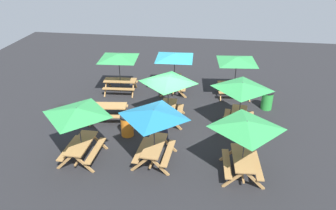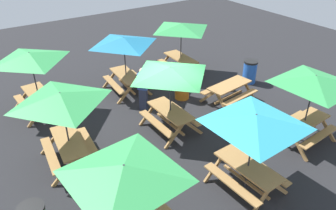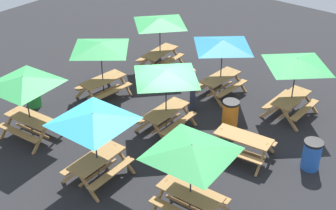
{
  "view_description": "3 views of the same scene",
  "coord_description": "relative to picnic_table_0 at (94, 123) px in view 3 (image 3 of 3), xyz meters",
  "views": [
    {
      "loc": [
        13.42,
        1.89,
        7.97
      ],
      "look_at": [
        -0.14,
        -0.11,
        0.9
      ],
      "focal_mm": 35.0,
      "sensor_mm": 36.0,
      "label": 1
    },
    {
      "loc": [
        -7.83,
        4.99,
        6.3
      ],
      "look_at": [
        -0.14,
        -0.11,
        0.9
      ],
      "focal_mm": 35.0,
      "sensor_mm": 36.0,
      "label": 2
    },
    {
      "loc": [
        -10.8,
        -8.81,
        9.1
      ],
      "look_at": [
        -0.14,
        -0.11,
        0.9
      ],
      "focal_mm": 50.0,
      "sensor_mm": 36.0,
      "label": 3
    }
  ],
  "objects": [
    {
      "name": "ground_plane",
      "position": [
        3.62,
        0.26,
        -1.99
      ],
      "size": [
        29.78,
        29.78,
        0.0
      ],
      "primitive_type": "plane",
      "color": "#232326",
      "rests_on": "ground"
    },
    {
      "name": "picnic_table_0",
      "position": [
        0.0,
        0.0,
        0.0
      ],
      "size": [
        2.83,
        2.83,
        2.34
      ],
      "rotation": [
        0.0,
        0.0,
        0.05
      ],
      "color": "#A87A44",
      "rests_on": "ground"
    },
    {
      "name": "picnic_table_1",
      "position": [
        6.96,
        3.43,
        0.0
      ],
      "size": [
        2.12,
        2.12,
        2.34
      ],
      "rotation": [
        0.0,
        0.0,
        0.06
      ],
      "color": "#A87A44",
      "rests_on": "ground"
    },
    {
      "name": "picnic_table_2",
      "position": [
        3.57,
        3.46,
        0.0
      ],
      "size": [
        2.17,
        2.17,
        2.34
      ],
      "rotation": [
        0.0,
        0.0,
        -0.09
      ],
      "color": "#A87A44",
      "rests_on": "ground"
    },
    {
      "name": "picnic_table_3",
      "position": [
        0.54,
        -3.02,
        0.0
      ],
      "size": [
        2.82,
        2.82,
        2.34
      ],
      "rotation": [
        0.0,
        0.0,
        1.64
      ],
      "color": "#A87A44",
      "rests_on": "ground"
    },
    {
      "name": "picnic_table_4",
      "position": [
        0.11,
        3.36,
        0.0
      ],
      "size": [
        2.81,
        2.81,
        2.34
      ],
      "rotation": [
        0.0,
        0.0,
        1.67
      ],
      "color": "#A87A44",
      "rests_on": "ground"
    },
    {
      "name": "picnic_table_5",
      "position": [
        6.63,
        0.08,
        0.0
      ],
      "size": [
        2.11,
        2.11,
        2.34
      ],
      "rotation": [
        0.0,
        0.0,
        -0.06
      ],
      "color": "#A87A44",
      "rests_on": "ground"
    },
    {
      "name": "picnic_table_6",
      "position": [
        3.67,
        -2.76,
        -1.43
      ],
      "size": [
        1.72,
        1.95,
        0.81
      ],
      "rotation": [
        0.0,
        0.0,
        1.69
      ],
      "color": "#A87A44",
      "rests_on": "ground"
    },
    {
      "name": "picnic_table_7",
      "position": [
        6.89,
        -2.8,
        0.0
      ],
      "size": [
        2.04,
        2.04,
        2.34
      ],
      "rotation": [
        0.0,
        0.0,
        -0.02
      ],
      "color": "#A87A44",
      "rests_on": "ground"
    },
    {
      "name": "picnic_table_8",
      "position": [
        3.36,
        0.14,
        0.0
      ],
      "size": [
        2.03,
        2.03,
        2.34
      ],
      "rotation": [
        0.0,
        0.0,
        0.01
      ],
      "color": "#A87A44",
      "rests_on": "ground"
    },
    {
      "name": "trash_bin_orange",
      "position": [
        4.93,
        -1.48,
        -1.49
      ],
      "size": [
        0.59,
        0.59,
        0.98
      ],
      "color": "orange",
      "rests_on": "ground"
    },
    {
      "name": "trash_bin_green",
      "position": [
        1.41,
        4.99,
        -1.49
      ],
      "size": [
        0.59,
        0.59,
        0.98
      ],
      "color": "green",
      "rests_on": "ground"
    },
    {
      "name": "trash_bin_blue",
      "position": [
        4.48,
        -4.7,
        -1.49
      ],
      "size": [
        0.59,
        0.59,
        0.98
      ],
      "color": "blue",
      "rests_on": "ground"
    },
    {
      "name": "person_standing",
      "position": [
        5.0,
        0.22,
        -1.1
      ],
      "size": [
        0.42,
        0.4,
        1.67
      ],
      "rotation": [
        0.0,
        0.0,
        3.83
      ],
      "color": "#2D334C",
      "rests_on": "ground"
    }
  ]
}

